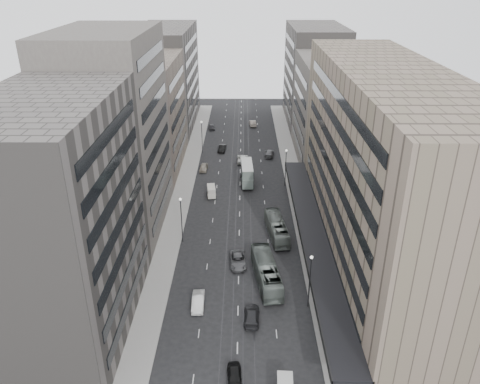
{
  "coord_description": "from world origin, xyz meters",
  "views": [
    {
      "loc": [
        0.62,
        -56.82,
        42.4
      ],
      "look_at": [
        0.1,
        20.24,
        5.52
      ],
      "focal_mm": 35.0,
      "sensor_mm": 36.0,
      "label": 1
    }
  ],
  "objects_px": {
    "bus_far": "(277,228)",
    "sedan_2": "(238,260)",
    "double_decker": "(247,173)",
    "pedestrian": "(329,312)",
    "sedan_1": "(198,301)",
    "sedan_0": "(235,377)",
    "panel_van": "(211,191)",
    "bus_near": "(266,272)"
  },
  "relations": [
    {
      "from": "sedan_1",
      "to": "pedestrian",
      "type": "bearing_deg",
      "value": -9.36
    },
    {
      "from": "bus_near",
      "to": "double_decker",
      "type": "bearing_deg",
      "value": -93.45
    },
    {
      "from": "bus_far",
      "to": "pedestrian",
      "type": "height_order",
      "value": "bus_far"
    },
    {
      "from": "sedan_1",
      "to": "double_decker",
      "type": "bearing_deg",
      "value": 78.72
    },
    {
      "from": "double_decker",
      "to": "sedan_2",
      "type": "distance_m",
      "value": 31.1
    },
    {
      "from": "sedan_0",
      "to": "sedan_1",
      "type": "distance_m",
      "value": 14.2
    },
    {
      "from": "sedan_2",
      "to": "panel_van",
      "type": "bearing_deg",
      "value": 99.77
    },
    {
      "from": "sedan_0",
      "to": "sedan_2",
      "type": "xyz_separation_m",
      "value": [
        0.12,
        23.37,
        0.04
      ]
    },
    {
      "from": "double_decker",
      "to": "panel_van",
      "type": "distance_m",
      "value": 9.94
    },
    {
      "from": "bus_far",
      "to": "sedan_0",
      "type": "height_order",
      "value": "bus_far"
    },
    {
      "from": "bus_far",
      "to": "bus_near",
      "type": "bearing_deg",
      "value": 72.67
    },
    {
      "from": "sedan_2",
      "to": "pedestrian",
      "type": "distance_m",
      "value": 17.57
    },
    {
      "from": "bus_near",
      "to": "sedan_1",
      "type": "height_order",
      "value": "bus_near"
    },
    {
      "from": "double_decker",
      "to": "sedan_1",
      "type": "distance_m",
      "value": 41.83
    },
    {
      "from": "pedestrian",
      "to": "sedan_1",
      "type": "bearing_deg",
      "value": -32.69
    },
    {
      "from": "bus_far",
      "to": "double_decker",
      "type": "bearing_deg",
      "value": -84.21
    },
    {
      "from": "double_decker",
      "to": "pedestrian",
      "type": "bearing_deg",
      "value": -78.69
    },
    {
      "from": "sedan_0",
      "to": "bus_near",
      "type": "bearing_deg",
      "value": 72.93
    },
    {
      "from": "bus_far",
      "to": "sedan_1",
      "type": "distance_m",
      "value": 22.58
    },
    {
      "from": "bus_far",
      "to": "sedan_1",
      "type": "relative_size",
      "value": 2.39
    },
    {
      "from": "panel_van",
      "to": "sedan_2",
      "type": "xyz_separation_m",
      "value": [
        5.72,
        -24.44,
        -0.48
      ]
    },
    {
      "from": "bus_far",
      "to": "pedestrian",
      "type": "xyz_separation_m",
      "value": [
        5.56,
        -21.46,
        -0.53
      ]
    },
    {
      "from": "bus_far",
      "to": "panel_van",
      "type": "bearing_deg",
      "value": -58.52
    },
    {
      "from": "double_decker",
      "to": "pedestrian",
      "type": "height_order",
      "value": "double_decker"
    },
    {
      "from": "bus_far",
      "to": "sedan_2",
      "type": "distance_m",
      "value": 11.13
    },
    {
      "from": "sedan_1",
      "to": "bus_near",
      "type": "bearing_deg",
      "value": 29.23
    },
    {
      "from": "double_decker",
      "to": "sedan_2",
      "type": "xyz_separation_m",
      "value": [
        -1.63,
        -31.01,
        -1.71
      ]
    },
    {
      "from": "bus_near",
      "to": "double_decker",
      "type": "xyz_separation_m",
      "value": [
        -2.64,
        35.42,
        0.76
      ]
    },
    {
      "from": "panel_van",
      "to": "bus_far",
      "type": "bearing_deg",
      "value": -58.22
    },
    {
      "from": "bus_far",
      "to": "sedan_0",
      "type": "relative_size",
      "value": 2.66
    },
    {
      "from": "panel_van",
      "to": "sedan_0",
      "type": "xyz_separation_m",
      "value": [
        5.6,
        -47.8,
        -0.52
      ]
    },
    {
      "from": "bus_far",
      "to": "sedan_0",
      "type": "xyz_separation_m",
      "value": [
        -6.8,
        -32.23,
        -0.84
      ]
    },
    {
      "from": "sedan_0",
      "to": "sedan_2",
      "type": "relative_size",
      "value": 0.77
    },
    {
      "from": "bus_near",
      "to": "sedan_2",
      "type": "xyz_separation_m",
      "value": [
        -4.27,
        4.41,
        -0.96
      ]
    },
    {
      "from": "bus_near",
      "to": "bus_far",
      "type": "height_order",
      "value": "bus_near"
    },
    {
      "from": "bus_near",
      "to": "sedan_1",
      "type": "relative_size",
      "value": 2.64
    },
    {
      "from": "bus_near",
      "to": "panel_van",
      "type": "bearing_deg",
      "value": -78.6
    },
    {
      "from": "bus_near",
      "to": "sedan_1",
      "type": "xyz_separation_m",
      "value": [
        -9.69,
        -5.77,
        -0.95
      ]
    },
    {
      "from": "bus_near",
      "to": "bus_far",
      "type": "bearing_deg",
      "value": -107.99
    },
    {
      "from": "bus_far",
      "to": "sedan_2",
      "type": "xyz_separation_m",
      "value": [
        -6.68,
        -8.86,
        -0.79
      ]
    },
    {
      "from": "bus_near",
      "to": "pedestrian",
      "type": "relative_size",
      "value": 7.1
    },
    {
      "from": "double_decker",
      "to": "pedestrian",
      "type": "distance_m",
      "value": 44.9
    }
  ]
}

